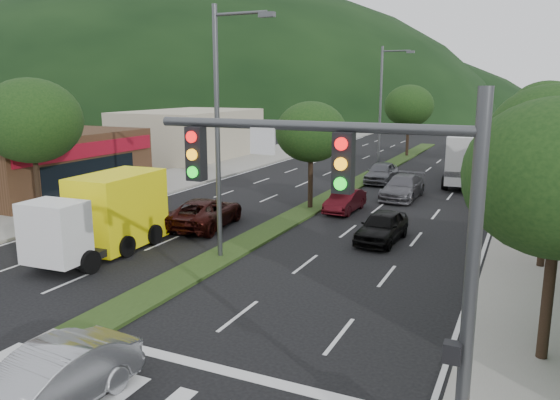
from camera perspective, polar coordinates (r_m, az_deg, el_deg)
The scene contains 28 objects.
ground at distance 16.98m, azimuth -20.69°, elevation -13.28°, with size 160.00×160.00×0.00m, color black.
sidewalk_right at distance 36.22m, azimuth 26.25°, elevation -0.35°, with size 5.00×90.00×0.15m, color gray.
sidewalk_left at distance 43.61m, azimuth -9.40°, elevation 2.62°, with size 6.00×90.00×0.15m, color gray.
median at distance 40.76m, azimuth 8.39°, elevation 1.99°, with size 1.60×56.00×0.12m, color #1F3212.
crosswalk at distance 15.81m, azimuth -26.02°, elevation -15.67°, with size 19.00×2.20×0.01m, color silver.
traffic_signal at distance 9.58m, azimuth 10.28°, elevation -2.56°, with size 6.12×0.40×7.00m.
shop_left at distance 39.54m, azimuth -24.35°, elevation 3.61°, with size 10.15×12.00×4.00m.
bldg_left_far at distance 54.08m, azimuth -9.40°, elevation 6.78°, with size 9.00×14.00×4.60m, color beige.
hill_far at distance 151.38m, azimuth -12.41°, elevation 9.01°, with size 176.00×132.00×82.00m, color black.
tree_r_a at distance 14.71m, azimuth 27.25°, elevation 2.04°, with size 4.60×4.60×6.63m.
tree_r_b at distance 22.63m, azimuth 26.65°, elevation 5.67°, with size 4.80×4.80×6.94m.
tree_r_c at distance 30.62m, azimuth 26.26°, elevation 6.48°, with size 4.40×4.40×6.48m.
tree_r_d at distance 40.58m, azimuth 26.10°, elevation 8.15°, with size 5.00×5.00×7.17m.
tree_r_e at distance 50.58m, azimuth 25.92°, elevation 8.35°, with size 4.60×4.60×6.71m.
tree_med_near at distance 30.80m, azimuth 3.26°, elevation 7.10°, with size 4.00×4.00×6.02m.
tree_med_far at distance 55.73m, azimuth 13.34°, elevation 9.56°, with size 4.80×4.80×6.94m.
tree_l_a at distance 31.50m, azimuth -24.54°, elevation 7.54°, with size 5.20×5.20×7.25m.
streetlight_near at distance 21.65m, azimuth -6.12°, elevation 8.09°, with size 2.60×0.25×10.00m.
streetlight_mid at distance 44.95m, azimuth 10.72°, elevation 9.91°, with size 2.60×0.25×10.00m.
sedan_silver at distance 13.32m, azimuth -23.19°, elevation -17.25°, with size 1.54×4.41×1.45m, color #929499.
suv_maroon at distance 27.61m, azimuth -7.85°, elevation -1.31°, with size 2.44×5.30×1.47m, color black.
car_queue_a at distance 25.27m, azimuth 10.61°, elevation -2.74°, with size 1.65×4.11×1.40m, color black.
car_queue_b at distance 35.06m, azimuth 12.69°, elevation 1.32°, with size 2.04×5.03×1.46m, color #525157.
car_queue_c at distance 30.88m, azimuth 6.80°, elevation -0.08°, with size 1.32×3.80×1.25m, color #480C12.
car_queue_d at distance 44.27m, azimuth 21.47°, elevation 2.87°, with size 2.21×4.80×1.33m, color black.
car_queue_e at distance 40.45m, azimuth 10.54°, elevation 2.85°, with size 1.80×4.47×1.52m, color #545559.
box_truck at distance 24.22m, azimuth -17.69°, elevation -1.68°, with size 2.91×6.77×3.27m.
motorhome at distance 42.02m, azimuth 19.15°, elevation 4.37°, with size 3.63×9.77×3.68m.
Camera 1 is at (11.32, -10.53, 7.01)m, focal length 35.00 mm.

